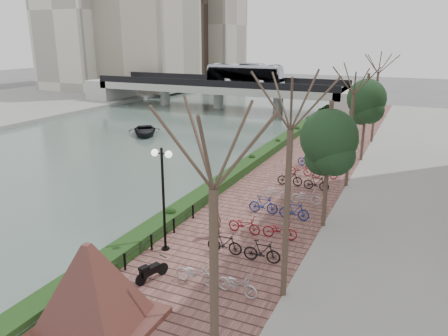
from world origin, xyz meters
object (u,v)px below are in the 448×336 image
Objects in this scene: pedestrian at (215,220)px; boat at (145,131)px; lamppost at (163,178)px; granite_monument at (91,287)px; motorcycle at (152,270)px.

pedestrian is 0.36× the size of boat.
lamppost is 27.45m from boat.
granite_monument is 32.65m from boat.
lamppost is at bearing 54.20° from pedestrian.
granite_monument is at bearing 84.43° from pedestrian.
lamppost is at bearing 127.78° from motorcycle.
motorcycle is 29.78m from boat.
pedestrian reaches higher than boat.
motorcycle is (0.92, -2.48, -3.06)m from lamppost.
lamppost is 4.05m from motorcycle.
pedestrian is at bearing -83.45° from boat.
motorcycle is 4.71m from pedestrian.
pedestrian reaches higher than motorcycle.
lamppost is 3.53× the size of motorcycle.
boat is (-17.69, 19.73, -0.86)m from pedestrian.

